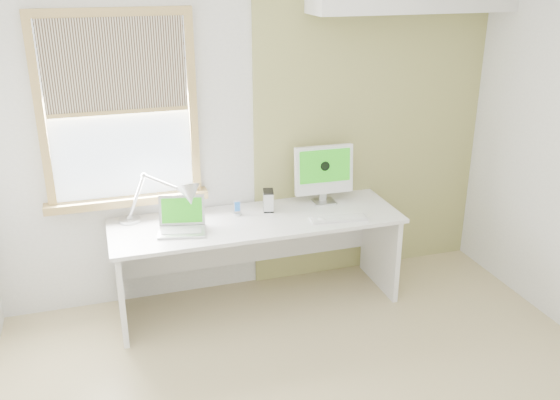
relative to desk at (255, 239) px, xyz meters
name	(u,v)px	position (x,y,z in m)	size (l,w,h in m)	color
room	(340,217)	(0.08, -1.44, 0.77)	(4.04, 3.54, 2.64)	tan
accent_wall	(371,124)	(1.08, 0.30, 0.77)	(2.00, 0.02, 2.60)	#9C9957
window	(119,112)	(-0.92, 0.27, 1.01)	(1.20, 0.14, 1.42)	#AD8B4B
desk	(255,239)	(0.00, 0.00, 0.00)	(2.20, 0.70, 0.73)	white
desk_lamp	(178,198)	(-0.57, 0.04, 0.40)	(0.63, 0.40, 0.38)	silver
laptop	(182,222)	(-0.57, -0.09, 0.25)	(0.38, 0.33, 0.23)	silver
phone_dock	(237,211)	(-0.12, 0.06, 0.23)	(0.07, 0.07, 0.12)	silver
external_drive	(268,200)	(0.13, 0.08, 0.28)	(0.11, 0.14, 0.16)	silver
imac	(324,171)	(0.61, 0.13, 0.46)	(0.48, 0.16, 0.47)	silver
keyboard	(339,219)	(0.58, -0.26, 0.20)	(0.45, 0.17, 0.02)	white
mouse	(322,220)	(0.45, -0.25, 0.21)	(0.05, 0.09, 0.03)	white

